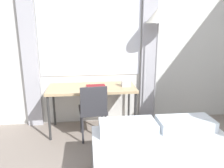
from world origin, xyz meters
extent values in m
cube|color=silver|center=(0.00, 2.88, 1.35)|extent=(5.24, 0.05, 2.70)
cube|color=white|center=(-0.51, 2.85, 1.60)|extent=(1.67, 0.01, 1.50)
cube|color=#B2B2BC|center=(-1.48, 2.81, 1.30)|extent=(0.24, 0.06, 2.60)
cube|color=#B2B2BC|center=(0.47, 2.81, 1.30)|extent=(0.24, 0.06, 2.60)
cube|color=tan|center=(-0.51, 2.50, 0.72)|extent=(1.37, 0.59, 0.04)
cylinder|color=#333333|center=(-1.15, 2.24, 0.35)|extent=(0.04, 0.04, 0.70)
cylinder|color=#333333|center=(0.14, 2.24, 0.35)|extent=(0.04, 0.04, 0.70)
cylinder|color=#333333|center=(-1.15, 2.76, 0.35)|extent=(0.04, 0.04, 0.70)
cylinder|color=#333333|center=(0.14, 2.76, 0.35)|extent=(0.04, 0.04, 0.70)
cube|color=#333338|center=(-0.51, 2.27, 0.44)|extent=(0.43, 0.43, 0.05)
cube|color=#333338|center=(-0.49, 2.09, 0.66)|extent=(0.38, 0.07, 0.38)
cylinder|color=#333338|center=(-0.66, 2.09, 0.21)|extent=(0.03, 0.03, 0.42)
cylinder|color=#333338|center=(-0.32, 2.12, 0.21)|extent=(0.03, 0.03, 0.42)
cylinder|color=#333338|center=(-0.69, 2.43, 0.21)|extent=(0.03, 0.03, 0.42)
cylinder|color=#333338|center=(-0.35, 2.46, 0.21)|extent=(0.03, 0.03, 0.42)
cube|color=silver|center=(-0.14, 1.38, 0.59)|extent=(0.63, 0.32, 0.12)
cube|color=silver|center=(0.53, 1.38, 0.59)|extent=(0.63, 0.32, 0.12)
cylinder|color=#4C4C51|center=(0.54, 2.58, 0.01)|extent=(0.24, 0.24, 0.03)
cylinder|color=gray|center=(0.54, 2.58, 0.87)|extent=(0.02, 0.02, 1.68)
cone|color=silver|center=(0.54, 2.58, 1.83)|extent=(0.40, 0.40, 0.24)
cube|color=silver|center=(0.04, 2.49, 0.78)|extent=(0.14, 0.13, 0.09)
cube|color=silver|center=(0.04, 2.49, 0.84)|extent=(0.16, 0.05, 0.02)
cube|color=maroon|center=(-0.44, 2.48, 0.75)|extent=(0.31, 0.23, 0.02)
cube|color=white|center=(-0.44, 2.48, 0.75)|extent=(0.29, 0.21, 0.01)
camera|label=1|loc=(-0.56, -0.81, 1.69)|focal=35.00mm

